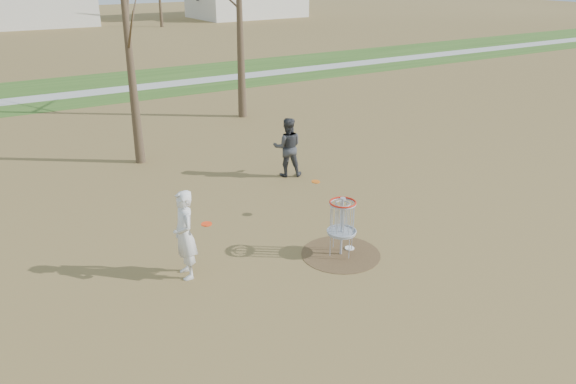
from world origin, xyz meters
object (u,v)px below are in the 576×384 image
object	(u,v)px
player_standing	(185,235)
disc_golf_basket	(342,218)
disc_grounded	(349,248)
player_throwing	(288,147)

from	to	relation	value
player_standing	disc_golf_basket	xyz separation A→B (m)	(3.33, -0.90, -0.04)
disc_grounded	player_standing	bearing A→B (deg)	167.60
player_standing	disc_grounded	xyz separation A→B (m)	(3.65, -0.80, -0.94)
player_throwing	disc_grounded	xyz separation A→B (m)	(-1.22, -4.86, -0.89)
disc_grounded	disc_golf_basket	xyz separation A→B (m)	(-0.32, -0.10, 0.89)
disc_grounded	player_throwing	bearing A→B (deg)	75.90
player_standing	player_throwing	distance (m)	6.34
disc_grounded	disc_golf_basket	size ratio (longest dim) A/B	0.16
player_standing	disc_golf_basket	bearing A→B (deg)	79.19
disc_golf_basket	player_standing	bearing A→B (deg)	164.80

